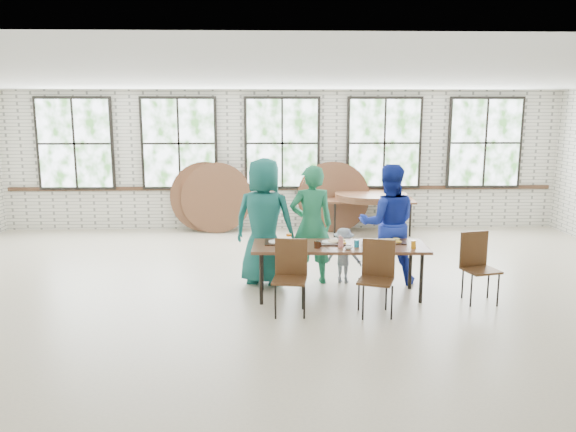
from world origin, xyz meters
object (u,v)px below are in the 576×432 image
at_px(storage_table, 371,202).
at_px(chair_near_left, 290,270).
at_px(chair_near_right, 377,271).
at_px(dining_table, 339,249).

bearing_deg(storage_table, chair_near_left, -106.82).
bearing_deg(storage_table, chair_near_right, -93.92).
xyz_separation_m(chair_near_left, chair_near_right, (1.11, -0.07, 0.00)).
bearing_deg(storage_table, dining_table, -100.87).
distance_m(dining_table, chair_near_right, 0.78).
xyz_separation_m(dining_table, chair_near_right, (0.41, -0.65, -0.13)).
xyz_separation_m(chair_near_right, storage_table, (0.74, 4.65, 0.13)).
relative_size(dining_table, storage_table, 1.30).
bearing_deg(chair_near_right, storage_table, 101.03).
relative_size(dining_table, chair_near_right, 2.55).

